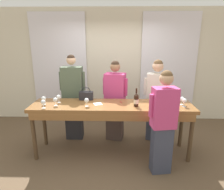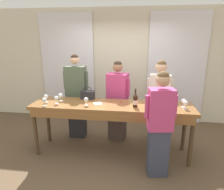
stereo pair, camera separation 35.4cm
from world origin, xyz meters
name	(u,v)px [view 1 (the left image)]	position (x,y,z in m)	size (l,w,h in m)	color
ground_plane	(112,152)	(0.00, 0.00, 0.00)	(18.00, 18.00, 0.00)	brown
wall_back	(114,66)	(0.00, 1.73, 1.40)	(12.00, 0.06, 2.80)	beige
curtain_panel_left	(60,68)	(-1.37, 1.66, 1.34)	(1.37, 0.03, 2.69)	white
curtain_panel_right	(168,69)	(1.37, 1.66, 1.34)	(1.37, 0.03, 2.69)	white
tasting_bar	(112,110)	(0.00, -0.02, 0.86)	(2.85, 0.67, 0.96)	brown
wine_bottle	(136,100)	(0.42, -0.10, 1.07)	(0.08, 0.08, 0.32)	black
handbag	(86,95)	(-0.49, 0.25, 1.04)	(0.26, 0.11, 0.25)	#232328
wine_glass_front_left	(44,99)	(-1.20, -0.04, 1.06)	(0.08, 0.08, 0.15)	white
wine_glass_front_mid	(185,101)	(1.24, -0.10, 1.06)	(0.08, 0.08, 0.15)	white
wine_glass_front_right	(43,102)	(-1.13, -0.24, 1.06)	(0.08, 0.08, 0.15)	white
wine_glass_center_left	(55,100)	(-0.97, -0.10, 1.06)	(0.08, 0.08, 0.15)	white
wine_glass_center_mid	(87,100)	(-0.43, -0.12, 1.06)	(0.08, 0.08, 0.15)	white
wine_glass_center_right	(182,99)	(1.23, 0.00, 1.06)	(0.08, 0.08, 0.15)	white
wine_glass_back_left	(59,97)	(-0.96, 0.07, 1.06)	(0.08, 0.08, 0.15)	white
napkin	(98,104)	(-0.25, 0.00, 0.96)	(0.18, 0.18, 0.00)	white
pen	(121,102)	(0.16, 0.11, 0.96)	(0.04, 0.14, 0.01)	maroon
guest_olive_jacket	(73,98)	(-0.81, 0.55, 0.90)	(0.52, 0.24, 1.78)	#28282D
guest_pink_top	(115,101)	(0.05, 0.55, 0.84)	(0.51, 0.36, 1.67)	#473833
guest_cream_sweater	(156,99)	(0.88, 0.55, 0.88)	(0.52, 0.27, 1.69)	#383D51
host_pouring	(163,122)	(0.79, -0.54, 0.86)	(0.47, 0.28, 1.65)	#383D51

